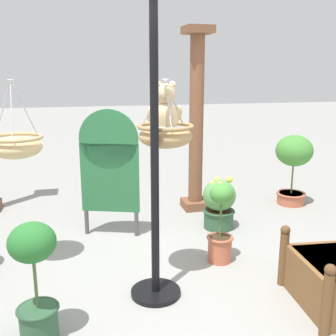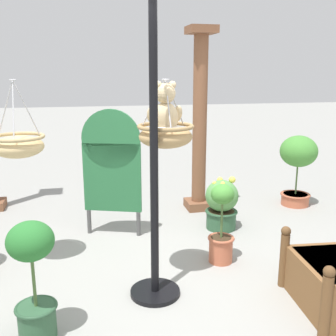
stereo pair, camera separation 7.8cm
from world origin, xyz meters
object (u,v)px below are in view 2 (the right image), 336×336
object	(u,v)px
potted_plant_tall_leafy	(222,204)
potted_plant_trailing_ivy	(298,162)
display_pole_central	(154,210)
display_sign_board	(112,162)
potted_plant_fern_front	(33,276)
hanging_basket_left_high	(18,145)
teddy_bear	(165,111)
greenhouse_pillar_right	(200,125)
hanging_basket_with_teddy	(166,135)
potted_plant_bushy_green	(221,228)

from	to	relation	value
potted_plant_tall_leafy	potted_plant_trailing_ivy	bearing A→B (deg)	24.65
display_pole_central	display_sign_board	distance (m)	1.46
display_pole_central	potted_plant_trailing_ivy	world-z (taller)	display_pole_central
potted_plant_trailing_ivy	potted_plant_fern_front	bearing A→B (deg)	-145.36
hanging_basket_left_high	potted_plant_fern_front	bearing A→B (deg)	-80.37
teddy_bear	greenhouse_pillar_right	size ratio (longest dim) A/B	0.18
hanging_basket_with_teddy	potted_plant_bushy_green	bearing A→B (deg)	19.77
potted_plant_tall_leafy	potted_plant_bushy_green	size ratio (longest dim) A/B	0.80
potted_plant_fern_front	potted_plant_tall_leafy	size ratio (longest dim) A/B	1.37
display_sign_board	potted_plant_fern_front	bearing A→B (deg)	-111.27
teddy_bear	potted_plant_trailing_ivy	size ratio (longest dim) A/B	0.44
potted_plant_trailing_ivy	display_sign_board	distance (m)	2.78
teddy_bear	potted_plant_bushy_green	bearing A→B (deg)	17.93
potted_plant_fern_front	potted_plant_tall_leafy	distance (m)	2.69
potted_plant_bushy_green	potted_plant_fern_front	bearing A→B (deg)	-153.35
potted_plant_trailing_ivy	display_sign_board	world-z (taller)	display_sign_board
potted_plant_fern_front	potted_plant_bushy_green	distance (m)	1.95
hanging_basket_left_high	potted_plant_bushy_green	world-z (taller)	hanging_basket_left_high
potted_plant_bushy_green	potted_plant_trailing_ivy	world-z (taller)	potted_plant_trailing_ivy
hanging_basket_left_high	greenhouse_pillar_right	world-z (taller)	greenhouse_pillar_right
hanging_basket_left_high	greenhouse_pillar_right	xyz separation A→B (m)	(2.19, 1.29, -0.04)
potted_plant_fern_front	potted_plant_trailing_ivy	bearing A→B (deg)	34.64
hanging_basket_with_teddy	hanging_basket_left_high	bearing A→B (deg)	155.94
potted_plant_fern_front	display_sign_board	distance (m)	2.00
teddy_bear	potted_plant_fern_front	distance (m)	1.69
display_pole_central	display_sign_board	size ratio (longest dim) A/B	1.65
display_pole_central	potted_plant_bushy_green	size ratio (longest dim) A/B	3.01
potted_plant_fern_front	display_sign_board	xyz separation A→B (m)	(0.71, 1.83, 0.39)
greenhouse_pillar_right	potted_plant_bushy_green	world-z (taller)	greenhouse_pillar_right
hanging_basket_with_teddy	potted_plant_trailing_ivy	distance (m)	2.99
hanging_basket_with_teddy	display_sign_board	size ratio (longest dim) A/B	0.39
teddy_bear	potted_plant_tall_leafy	world-z (taller)	teddy_bear
potted_plant_tall_leafy	hanging_basket_left_high	bearing A→B (deg)	-167.42
potted_plant_tall_leafy	greenhouse_pillar_right	bearing A→B (deg)	94.83
potted_plant_tall_leafy	teddy_bear	bearing A→B (deg)	-131.42
potted_plant_tall_leafy	potted_plant_trailing_ivy	xyz separation A→B (m)	(1.38, 0.63, 0.33)
teddy_bear	potted_plant_bushy_green	xyz separation A→B (m)	(0.63, 0.20, -1.22)
teddy_bear	display_sign_board	size ratio (longest dim) A/B	0.30
hanging_basket_with_teddy	hanging_basket_left_high	size ratio (longest dim) A/B	0.81
hanging_basket_left_high	potted_plant_fern_front	size ratio (longest dim) A/B	0.81
hanging_basket_with_teddy	potted_plant_bushy_green	world-z (taller)	hanging_basket_with_teddy
potted_plant_trailing_ivy	display_pole_central	bearing A→B (deg)	-141.40
potted_plant_trailing_ivy	hanging_basket_left_high	bearing A→B (deg)	-162.65
display_pole_central	teddy_bear	size ratio (longest dim) A/B	5.50
potted_plant_fern_front	potted_plant_trailing_ivy	world-z (taller)	potted_plant_trailing_ivy
potted_plant_trailing_ivy	potted_plant_bushy_green	bearing A→B (deg)	-138.51
greenhouse_pillar_right	potted_plant_fern_front	bearing A→B (deg)	-128.15
display_pole_central	potted_plant_fern_front	bearing A→B (deg)	-157.55
potted_plant_tall_leafy	potted_plant_bushy_green	distance (m)	0.92
hanging_basket_with_teddy	greenhouse_pillar_right	size ratio (longest dim) A/B	0.24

